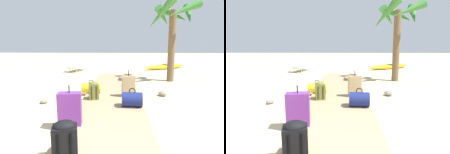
% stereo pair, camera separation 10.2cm
% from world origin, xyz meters
% --- Properties ---
extents(ground_plane, '(60.00, 60.00, 0.00)m').
position_xyz_m(ground_plane, '(0.00, 3.16, 0.00)').
color(ground_plane, '#CCB789').
extents(boardwalk, '(1.65, 7.91, 0.08)m').
position_xyz_m(boardwalk, '(0.00, 3.95, 0.04)').
color(boardwalk, tan).
rests_on(boardwalk, ground).
extents(duffel_bag_navy, '(0.51, 0.37, 0.47)m').
position_xyz_m(duffel_bag_navy, '(0.52, 2.88, 0.26)').
color(duffel_bag_navy, navy).
rests_on(duffel_bag_navy, boardwalk).
extents(suitcase_purple, '(0.45, 0.28, 0.77)m').
position_xyz_m(suitcase_purple, '(-0.72, 1.80, 0.39)').
color(suitcase_purple, '#6B2D84').
rests_on(suitcase_purple, boardwalk).
extents(suitcase_tan, '(0.40, 0.24, 0.78)m').
position_xyz_m(suitcase_tan, '(0.47, 3.77, 0.39)').
color(suitcase_tan, tan).
rests_on(suitcase_tan, boardwalk).
extents(duffel_bag_yellow, '(0.60, 0.34, 0.42)m').
position_xyz_m(duffel_bag_yellow, '(-0.69, 4.12, 0.24)').
color(duffel_bag_yellow, gold).
rests_on(duffel_bag_yellow, boardwalk).
extents(backpack_black, '(0.37, 0.31, 0.51)m').
position_xyz_m(backpack_black, '(-0.52, 0.82, 0.35)').
color(backpack_black, black).
rests_on(backpack_black, boardwalk).
extents(backpack_olive, '(0.32, 0.32, 0.50)m').
position_xyz_m(backpack_olive, '(-0.51, 3.46, 0.34)').
color(backpack_olive, olive).
rests_on(backpack_olive, boardwalk).
extents(palm_tree_far_right, '(2.13, 2.03, 3.43)m').
position_xyz_m(palm_tree_far_right, '(2.43, 6.46, 2.51)').
color(palm_tree_far_right, brown).
rests_on(palm_tree_far_right, ground).
extents(lounge_chair, '(1.03, 1.67, 0.77)m').
position_xyz_m(lounge_chair, '(-2.37, 9.24, 0.33)').
color(lounge_chair, white).
rests_on(lounge_chair, ground).
extents(kayak, '(3.08, 2.09, 0.32)m').
position_xyz_m(kayak, '(3.19, 10.53, 0.16)').
color(kayak, gold).
rests_on(kayak, ground).
extents(rock_left_far, '(0.28, 0.28, 0.12)m').
position_xyz_m(rock_left_far, '(-1.86, 3.24, 0.06)').
color(rock_left_far, gray).
rests_on(rock_left_far, ground).
extents(rock_right_mid, '(0.30, 0.32, 0.15)m').
position_xyz_m(rock_right_mid, '(1.56, 4.13, 0.08)').
color(rock_right_mid, gray).
rests_on(rock_right_mid, ground).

